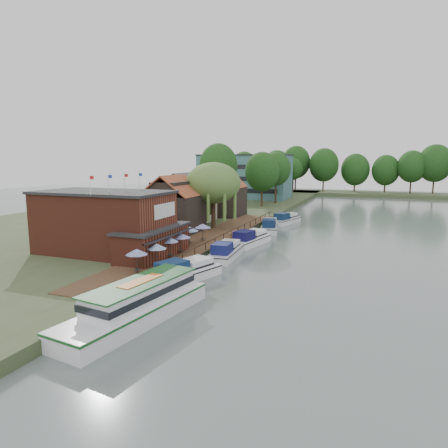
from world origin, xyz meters
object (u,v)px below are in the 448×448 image
(tour_boat, at_px, (135,302))
(swan, at_px, (147,300))
(hotel_block, at_px, (245,176))
(cottage_c, at_px, (224,194))
(cruiser_3, at_px, (270,224))
(cruiser_4, at_px, (286,218))
(umbrella_1, at_px, (157,255))
(umbrella_2, at_px, (170,248))
(umbrella_3, at_px, (181,243))
(cottage_a, at_px, (173,204))
(cruiser_1, at_px, (226,249))
(cruiser_0, at_px, (185,269))
(cruiser_2, at_px, (250,237))
(umbrella_4, at_px, (189,236))
(umbrella_5, at_px, (203,233))
(willow, at_px, (213,196))
(umbrella_0, at_px, (137,261))
(cottage_b, at_px, (185,197))
(pub, at_px, (118,223))

(tour_boat, xyz_separation_m, swan, (-1.30, 3.60, -1.27))
(hotel_block, distance_m, cottage_c, 37.90)
(cruiser_3, height_order, cruiser_4, cruiser_3)
(swan, bearing_deg, tour_boat, -70.13)
(cottage_c, relative_size, umbrella_1, 3.58)
(umbrella_2, xyz_separation_m, umbrella_3, (0.05, 2.49, 0.00))
(cottage_a, bearing_deg, cruiser_1, -36.44)
(cruiser_0, bearing_deg, cottage_c, 123.27)
(hotel_block, xyz_separation_m, umbrella_2, (14.68, -71.13, -4.86))
(cruiser_0, distance_m, swan, 6.85)
(umbrella_3, distance_m, cruiser_2, 13.06)
(cruiser_2, bearing_deg, umbrella_2, -96.98)
(umbrella_2, bearing_deg, hotel_block, 101.66)
(cruiser_1, distance_m, cruiser_3, 19.87)
(cottage_c, height_order, umbrella_4, cottage_c)
(umbrella_1, bearing_deg, umbrella_5, 93.38)
(umbrella_3, bearing_deg, cruiser_1, 43.02)
(umbrella_5, bearing_deg, willow, 105.19)
(cruiser_4, bearing_deg, umbrella_0, -82.85)
(cottage_b, height_order, umbrella_3, cottage_b)
(hotel_block, distance_m, umbrella_4, 65.92)
(cruiser_3, distance_m, swan, 36.63)
(pub, bearing_deg, umbrella_5, 56.08)
(cottage_b, xyz_separation_m, tour_boat, (15.49, -39.12, -3.76))
(pub, xyz_separation_m, umbrella_4, (5.74, 6.72, -2.36))
(cruiser_0, bearing_deg, cottage_a, 139.16)
(cottage_b, relative_size, cruiser_1, 1.05)
(umbrella_3, bearing_deg, umbrella_5, 92.97)
(umbrella_1, relative_size, tour_boat, 0.17)
(cottage_c, xyz_separation_m, cruiser_3, (11.10, -7.90, -4.12))
(swan, bearing_deg, cruiser_0, 88.47)
(cottage_a, relative_size, cruiser_1, 0.94)
(cruiser_1, xyz_separation_m, cruiser_2, (0.46, 8.29, 0.04))
(umbrella_0, relative_size, cruiser_4, 0.26)
(umbrella_5, height_order, swan, umbrella_5)
(hotel_block, bearing_deg, willow, -77.29)
(cruiser_0, height_order, cruiser_1, cruiser_0)
(hotel_block, distance_m, cruiser_4, 41.59)
(pub, height_order, cruiser_1, pub)
(cruiser_2, xyz_separation_m, cruiser_4, (0.57, 20.47, -0.05))
(umbrella_0, height_order, umbrella_5, same)
(umbrella_5, xyz_separation_m, cruiser_4, (5.55, 25.53, -1.21))
(cottage_a, bearing_deg, cruiser_3, 42.53)
(cottage_c, distance_m, umbrella_5, 25.52)
(cottage_a, bearing_deg, umbrella_3, -58.56)
(cottage_c, distance_m, cruiser_2, 22.92)
(cottage_b, distance_m, cruiser_3, 15.69)
(cottage_c, height_order, cruiser_3, cottage_c)
(umbrella_5, bearing_deg, cottage_a, 143.04)
(pub, distance_m, umbrella_0, 9.59)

